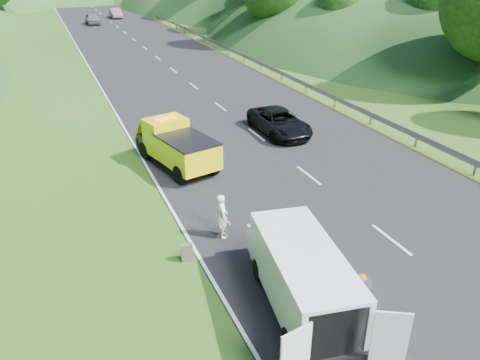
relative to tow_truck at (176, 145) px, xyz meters
name	(u,v)px	position (x,y,z in m)	size (l,w,h in m)	color
ground	(294,230)	(2.44, -7.55, -1.12)	(320.00, 320.00, 0.00)	#38661E
road_surface	(145,48)	(5.44, 32.45, -1.11)	(14.00, 200.00, 0.02)	black
guardrail	(178,29)	(12.74, 44.95, -1.12)	(0.06, 140.00, 1.52)	gray
tree_line_right	(241,19)	(25.44, 52.45, -1.12)	(14.00, 140.00, 14.00)	#34601C
tow_truck	(176,145)	(0.00, 0.00, 0.00)	(3.13, 5.65, 2.30)	black
white_van	(301,274)	(0.54, -11.37, 0.06)	(3.46, 6.22, 2.09)	black
woman	(223,236)	(-0.22, -6.90, -1.12)	(0.63, 0.46, 1.72)	white
child	(224,238)	(-0.21, -7.02, -1.12)	(0.53, 0.41, 1.09)	tan
worker	(356,324)	(1.67, -12.67, -1.12)	(1.05, 0.60, 1.62)	black
suitcase	(187,252)	(-1.88, -7.85, -0.81)	(0.40, 0.22, 0.64)	#514A3D
passing_suv	(279,133)	(6.78, 2.20, -1.12)	(2.30, 4.98, 1.38)	black
dist_car_a	(93,25)	(2.53, 54.47, -1.12)	(1.90, 4.72, 1.61)	#555359
dist_car_b	(116,18)	(6.94, 60.94, -1.12)	(1.58, 4.53, 1.49)	#644352
dist_car_c	(93,3)	(6.67, 88.94, -1.12)	(2.23, 5.48, 1.59)	#84425C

